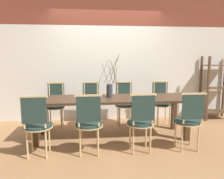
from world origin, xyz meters
name	(u,v)px	position (x,y,z in m)	size (l,w,h in m)	color
ground_plane	(112,137)	(0.00, 0.00, 0.00)	(16.00, 16.00, 0.00)	#9E7047
wall_rear	(107,51)	(0.00, 1.23, 1.60)	(12.00, 0.06, 3.20)	silver
dining_table	(112,103)	(0.00, 0.00, 0.64)	(2.79, 0.82, 0.73)	#422B1C
chair_near_leftend	(37,123)	(-1.16, -0.70, 0.51)	(0.43, 0.43, 0.93)	#233833
chair_near_left	(89,122)	(-0.42, -0.70, 0.51)	(0.43, 0.43, 0.93)	#233833
chair_near_center	(141,120)	(0.37, -0.70, 0.51)	(0.43, 0.43, 0.93)	#233833
chair_near_right	(189,119)	(1.13, -0.70, 0.51)	(0.43, 0.43, 0.93)	#233833
chair_far_leftend	(56,103)	(-1.11, 0.70, 0.51)	(0.43, 0.43, 0.93)	#233833
chair_far_left	(91,102)	(-0.38, 0.70, 0.51)	(0.43, 0.43, 0.93)	#233833
chair_far_center	(125,102)	(0.34, 0.70, 0.51)	(0.43, 0.43, 0.93)	#233833
chair_far_right	(161,101)	(1.16, 0.70, 0.51)	(0.43, 0.43, 0.93)	#233833
vase_centerpiece	(110,89)	(-0.04, 0.05, 0.88)	(0.40, 0.37, 0.78)	#33383D
book_stack	(143,96)	(0.58, 0.06, 0.74)	(0.22, 0.17, 0.01)	#1E6B4C
shelving_rack	(216,88)	(2.57, 0.97, 0.73)	(0.65, 0.38, 1.48)	#513823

